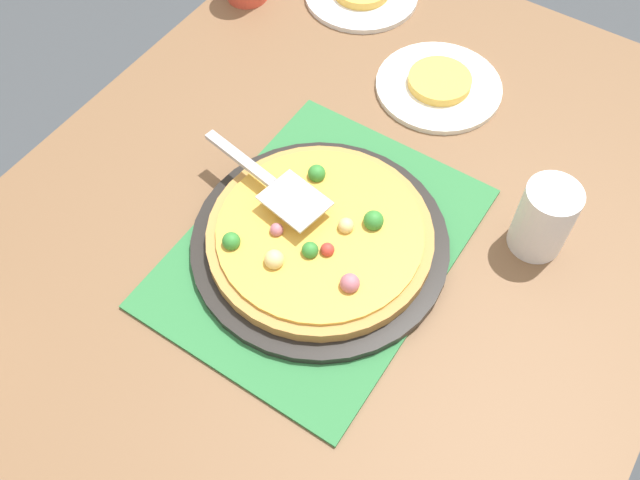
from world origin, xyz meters
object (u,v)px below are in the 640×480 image
Objects in this scene: pizza_pan at (320,243)px; plate_far_right at (439,86)px; served_slice_right at (440,81)px; pizza_server at (271,182)px; cup_near at (544,219)px; pizza at (320,235)px.

pizza_pan reaches higher than plate_far_right.
pizza_server reaches higher than served_slice_right.
cup_near is 0.51× the size of pizza_server.
cup_near is at bearing -54.81° from pizza.
pizza_server is (-0.17, 0.36, 0.01)m from cup_near.
pizza is 1.50× the size of plate_far_right.
pizza_pan is 1.73× the size of plate_far_right.
pizza reaches higher than served_slice_right.
cup_near reaches higher than pizza_server.
pizza_pan is 0.39m from plate_far_right.
pizza is 2.75× the size of cup_near.
plate_far_right is at bearing 1.28° from pizza.
pizza is 0.10m from pizza_server.
pizza reaches higher than pizza_pan.
pizza is 3.00× the size of served_slice_right.
plate_far_right is 0.35m from cup_near.
pizza_pan is at bearing 6.16° from pizza.
pizza_server is at bearing 114.90° from cup_near.
cup_near reaches higher than pizza.
served_slice_right is (0.00, -0.00, 0.01)m from plate_far_right.
pizza_pan is at bearing -178.73° from plate_far_right.
pizza_server is at bearing 79.71° from pizza_pan.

